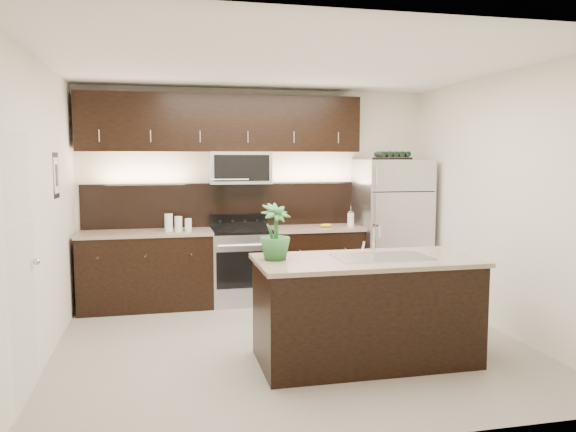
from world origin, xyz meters
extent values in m
plane|color=gray|center=(0.00, 0.00, 0.00)|extent=(4.50, 4.50, 0.00)
cube|color=silver|center=(0.00, 2.00, 1.35)|extent=(4.50, 0.02, 2.70)
cube|color=silver|center=(0.00, -2.00, 1.35)|extent=(4.50, 0.02, 2.70)
cube|color=silver|center=(-2.25, 0.00, 1.35)|extent=(0.02, 4.00, 2.70)
cube|color=silver|center=(2.25, 0.00, 1.35)|extent=(0.02, 4.00, 2.70)
cube|color=white|center=(0.00, 0.00, 2.70)|extent=(4.50, 4.00, 0.02)
cube|color=silver|center=(-2.23, -0.80, 1.01)|extent=(0.04, 0.80, 2.02)
sphere|color=silver|center=(-2.20, -0.48, 1.00)|extent=(0.06, 0.06, 0.06)
cube|color=black|center=(-2.24, 0.75, 1.65)|extent=(0.01, 0.32, 0.46)
cube|color=white|center=(-2.23, 0.75, 1.65)|extent=(0.00, 0.24, 0.36)
cube|color=black|center=(-1.42, 1.69, 0.45)|extent=(1.57, 0.62, 0.90)
cube|color=black|center=(0.71, 1.69, 0.45)|extent=(1.16, 0.62, 0.90)
cube|color=#B2B2B7|center=(-0.25, 1.69, 0.45)|extent=(0.76, 0.62, 0.90)
cube|color=black|center=(-0.25, 1.69, 0.92)|extent=(0.76, 0.60, 0.03)
cube|color=#C5AB94|center=(-1.42, 1.69, 0.92)|extent=(1.59, 0.65, 0.04)
cube|color=#C5AB94|center=(0.71, 1.69, 0.92)|extent=(1.18, 0.65, 0.04)
cube|color=black|center=(-0.46, 1.99, 1.22)|extent=(3.49, 0.02, 0.56)
cube|color=#B2B2B7|center=(-0.25, 1.80, 1.70)|extent=(0.76, 0.40, 0.40)
cube|color=black|center=(-0.46, 1.83, 2.25)|extent=(3.49, 0.33, 0.70)
cube|color=black|center=(0.55, -0.59, 0.45)|extent=(1.90, 0.90, 0.90)
cube|color=#C5AB94|center=(0.55, -0.59, 0.92)|extent=(1.96, 0.96, 0.04)
cube|color=silver|center=(0.70, -0.59, 0.95)|extent=(0.84, 0.50, 0.01)
cylinder|color=silver|center=(0.70, -0.38, 1.06)|extent=(0.03, 0.03, 0.24)
cylinder|color=silver|center=(0.70, -0.45, 1.21)|extent=(0.02, 0.14, 0.02)
cylinder|color=silver|center=(0.70, -0.52, 1.16)|extent=(0.02, 0.02, 0.10)
cube|color=#B2B2B7|center=(1.73, 1.63, 0.90)|extent=(0.87, 0.78, 1.80)
cube|color=black|center=(1.73, 1.63, 1.82)|extent=(0.44, 0.28, 0.03)
cylinder|color=black|center=(1.56, 1.63, 1.87)|extent=(0.07, 0.25, 0.07)
cylinder|color=black|center=(1.64, 1.63, 1.87)|extent=(0.07, 0.25, 0.07)
cylinder|color=black|center=(1.73, 1.63, 1.87)|extent=(0.07, 0.25, 0.07)
cylinder|color=black|center=(1.81, 1.63, 1.87)|extent=(0.07, 0.25, 0.07)
cylinder|color=black|center=(1.89, 1.63, 1.87)|extent=(0.07, 0.25, 0.07)
imported|color=#28652B|center=(-0.25, -0.48, 1.19)|extent=(0.36, 0.36, 0.49)
cylinder|color=silver|center=(-1.14, 1.64, 1.05)|extent=(0.10, 0.10, 0.21)
cylinder|color=silver|center=(-1.03, 1.63, 1.03)|extent=(0.09, 0.09, 0.18)
cylinder|color=silver|center=(-0.91, 1.62, 1.02)|extent=(0.08, 0.08, 0.15)
cylinder|color=silver|center=(1.17, 1.64, 1.03)|extent=(0.09, 0.09, 0.17)
cylinder|color=silver|center=(1.17, 1.64, 1.12)|extent=(0.09, 0.09, 0.02)
cylinder|color=silver|center=(1.17, 1.64, 1.16)|extent=(0.01, 0.01, 0.07)
ellipsoid|color=gold|center=(0.78, 1.61, 0.96)|extent=(0.17, 0.14, 0.05)
camera|label=1|loc=(-1.20, -5.23, 1.83)|focal=35.00mm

